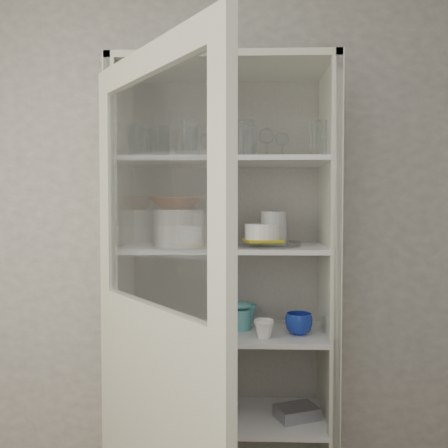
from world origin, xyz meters
The scene contains 34 objects.
wall_back centered at (0.00, 1.50, 1.30)m, with size 3.60×0.02×2.60m, color #989691.
pantry_cabinet centered at (0.20, 1.34, 0.94)m, with size 1.00×0.45×2.10m.
cupboard_door centered at (-0.02, 0.70, 0.87)m, with size 0.59×0.73×2.00m.
tumbler_0 centered at (-0.17, 1.12, 1.73)m, with size 0.07×0.07×0.14m, color silver.
tumbler_1 centered at (0.06, 1.12, 1.74)m, with size 0.08×0.08×0.15m, color silver.
tumbler_2 centered at (-0.07, 1.13, 1.73)m, with size 0.07×0.07×0.13m, color silver.
tumbler_3 centered at (0.06, 1.14, 1.73)m, with size 0.06×0.06×0.13m, color silver.
tumbler_4 centered at (0.30, 1.12, 1.74)m, with size 0.08×0.08×0.16m, color silver.
tumbler_5 centered at (0.32, 1.11, 1.73)m, with size 0.06×0.06×0.13m, color silver.
tumbler_6 centered at (0.61, 1.11, 1.74)m, with size 0.07×0.07×0.15m, color silver.
tumbler_7 centered at (-0.21, 1.25, 1.74)m, with size 0.08×0.08×0.15m, color silver.
tumbler_8 centered at (-0.11, 1.26, 1.73)m, with size 0.07×0.07×0.14m, color silver.
tumbler_9 centered at (0.01, 1.25, 1.73)m, with size 0.07×0.07×0.14m, color silver.
tumbler_10 centered at (0.20, 1.28, 1.73)m, with size 0.07×0.07×0.13m, color silver.
goblet_0 centered at (-0.18, 1.38, 1.75)m, with size 0.08×0.08×0.17m, color silver, non-canonical shape.
goblet_1 centered at (0.11, 1.37, 1.74)m, with size 0.07×0.07×0.15m, color silver, non-canonical shape.
goblet_2 centered at (0.48, 1.38, 1.74)m, with size 0.07×0.07×0.16m, color silver, non-canonical shape.
goblet_3 centered at (0.40, 1.37, 1.75)m, with size 0.08×0.08×0.18m, color silver, non-canonical shape.
plate_stack_front centered at (-0.01, 1.21, 1.31)m, with size 0.22×0.22×0.10m, color white.
plate_stack_back centered at (-0.06, 1.40, 1.31)m, with size 0.20×0.20×0.10m, color white.
cream_bowl centered at (-0.01, 1.21, 1.39)m, with size 0.23×0.23×0.07m, color silver.
terracotta_bowl centered at (-0.01, 1.21, 1.46)m, with size 0.24×0.24×0.06m, color #602E18.
glass_platter centered at (0.38, 1.25, 1.27)m, with size 0.36×0.36×0.02m, color silver.
yellow_trivet centered at (0.38, 1.25, 1.29)m, with size 0.16×0.16×0.01m, color yellow.
white_ramekin centered at (0.38, 1.25, 1.33)m, with size 0.17×0.17×0.07m, color white.
grey_bowl_stack centered at (0.44, 1.30, 1.34)m, with size 0.12×0.12×0.16m, color #B5B5B5.
mug_blue centered at (0.54, 1.21, 0.91)m, with size 0.12×0.12×0.10m, color #11319B.
mug_teal centered at (0.30, 1.35, 0.92)m, with size 0.12×0.12×0.11m, color teal.
mug_white centered at (0.38, 1.14, 0.90)m, with size 0.09×0.09×0.08m, color white.
teal_jar centered at (0.28, 1.29, 0.92)m, with size 0.10×0.10×0.12m.
measuring_cups centered at (0.10, 1.22, 0.88)m, with size 0.10×0.10×0.04m, color silver.
white_canister centered at (-0.21, 1.30, 0.92)m, with size 0.11×0.11×0.13m, color white.
cream_dish centered at (0.15, 1.26, 0.50)m, with size 0.23×0.23×0.07m, color silver.
tin_box centered at (0.54, 1.23, 0.49)m, with size 0.19×0.13×0.06m, color gray.
Camera 1 is at (0.28, -0.94, 1.45)m, focal length 38.00 mm.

